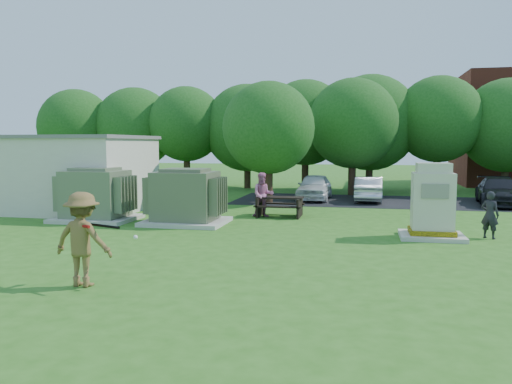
% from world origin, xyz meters
% --- Properties ---
extents(ground, '(120.00, 120.00, 0.00)m').
position_xyz_m(ground, '(0.00, 0.00, 0.00)').
color(ground, '#2D6619').
rests_on(ground, ground).
extents(service_building, '(10.00, 5.00, 3.20)m').
position_xyz_m(service_building, '(-11.00, 7.00, 1.60)').
color(service_building, beige).
rests_on(service_building, ground).
extents(service_building_roof, '(10.20, 5.20, 0.15)m').
position_xyz_m(service_building_roof, '(-11.00, 7.00, 3.27)').
color(service_building_roof, slate).
rests_on(service_building_roof, service_building).
extents(parking_strip, '(20.00, 6.00, 0.01)m').
position_xyz_m(parking_strip, '(7.00, 13.50, 0.01)').
color(parking_strip, '#232326').
rests_on(parking_strip, ground).
extents(transformer_left, '(3.00, 2.40, 2.07)m').
position_xyz_m(transformer_left, '(-6.50, 4.50, 0.97)').
color(transformer_left, beige).
rests_on(transformer_left, ground).
extents(transformer_right, '(3.00, 2.40, 2.07)m').
position_xyz_m(transformer_right, '(-2.80, 4.50, 0.97)').
color(transformer_right, beige).
rests_on(transformer_right, ground).
extents(generator_cabinet, '(1.96, 1.61, 2.39)m').
position_xyz_m(generator_cabinet, '(5.84, 3.45, 1.05)').
color(generator_cabinet, beige).
rests_on(generator_cabinet, ground).
extents(picnic_table, '(1.91, 1.43, 0.82)m').
position_xyz_m(picnic_table, '(0.33, 7.09, 0.51)').
color(picnic_table, black).
rests_on(picnic_table, ground).
extents(batter, '(1.32, 0.80, 1.99)m').
position_xyz_m(batter, '(-2.04, -3.74, 1.00)').
color(batter, brown).
rests_on(batter, ground).
extents(person_by_generator, '(0.66, 0.60, 1.51)m').
position_xyz_m(person_by_generator, '(7.61, 3.75, 0.75)').
color(person_by_generator, black).
rests_on(person_by_generator, ground).
extents(person_at_picnic, '(1.04, 0.90, 1.82)m').
position_xyz_m(person_at_picnic, '(-0.33, 6.83, 0.91)').
color(person_at_picnic, '#C76995').
rests_on(person_at_picnic, ground).
extents(car_white, '(1.72, 4.09, 1.38)m').
position_xyz_m(car_white, '(1.11, 13.57, 0.69)').
color(car_white, white).
rests_on(car_white, ground).
extents(car_silver_a, '(1.41, 3.92, 1.28)m').
position_xyz_m(car_silver_a, '(3.93, 13.49, 0.64)').
color(car_silver_a, silver).
rests_on(car_silver_a, ground).
extents(car_dark, '(2.40, 4.80, 1.34)m').
position_xyz_m(car_dark, '(10.14, 13.17, 0.67)').
color(car_dark, black).
rests_on(car_dark, ground).
extents(batting_equipment, '(1.12, 0.42, 0.32)m').
position_xyz_m(batting_equipment, '(-1.46, -3.80, 1.27)').
color(batting_equipment, black).
rests_on(batting_equipment, ground).
extents(tree_row, '(41.30, 13.30, 7.30)m').
position_xyz_m(tree_row, '(1.75, 18.50, 4.15)').
color(tree_row, '#47301E').
rests_on(tree_row, ground).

